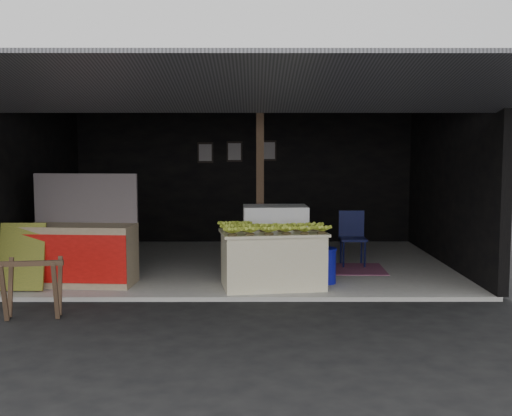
{
  "coord_description": "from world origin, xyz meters",
  "views": [
    {
      "loc": [
        0.21,
        -8.3,
        2.06
      ],
      "look_at": [
        0.23,
        1.49,
        1.1
      ],
      "focal_mm": 45.0,
      "sensor_mm": 36.0,
      "label": 1
    }
  ],
  "objects_px": {
    "neighbor_stall": "(80,252)",
    "water_barrel": "(325,267)",
    "plastic_chair": "(352,233)",
    "banana_table": "(273,259)",
    "sawhorse": "(32,282)",
    "white_crate": "(275,241)"
  },
  "relations": [
    {
      "from": "neighbor_stall",
      "to": "water_barrel",
      "type": "relative_size",
      "value": 3.27
    },
    {
      "from": "white_crate",
      "to": "banana_table",
      "type": "bearing_deg",
      "value": -96.52
    },
    {
      "from": "banana_table",
      "to": "neighbor_stall",
      "type": "height_order",
      "value": "neighbor_stall"
    },
    {
      "from": "banana_table",
      "to": "water_barrel",
      "type": "height_order",
      "value": "banana_table"
    },
    {
      "from": "neighbor_stall",
      "to": "sawhorse",
      "type": "relative_size",
      "value": 2.19
    },
    {
      "from": "white_crate",
      "to": "neighbor_stall",
      "type": "height_order",
      "value": "neighbor_stall"
    },
    {
      "from": "banana_table",
      "to": "white_crate",
      "type": "distance_m",
      "value": 0.86
    },
    {
      "from": "banana_table",
      "to": "neighbor_stall",
      "type": "distance_m",
      "value": 2.77
    },
    {
      "from": "neighbor_stall",
      "to": "water_barrel",
      "type": "xyz_separation_m",
      "value": [
        3.53,
        0.08,
        -0.24
      ]
    },
    {
      "from": "white_crate",
      "to": "neighbor_stall",
      "type": "xyz_separation_m",
      "value": [
        -2.82,
        -0.65,
        -0.06
      ]
    },
    {
      "from": "banana_table",
      "to": "plastic_chair",
      "type": "distance_m",
      "value": 2.19
    },
    {
      "from": "water_barrel",
      "to": "white_crate",
      "type": "bearing_deg",
      "value": 140.41
    },
    {
      "from": "neighbor_stall",
      "to": "plastic_chair",
      "type": "bearing_deg",
      "value": 24.48
    },
    {
      "from": "neighbor_stall",
      "to": "sawhorse",
      "type": "bearing_deg",
      "value": -89.99
    },
    {
      "from": "neighbor_stall",
      "to": "banana_table",
      "type": "bearing_deg",
      "value": 0.5
    },
    {
      "from": "neighbor_stall",
      "to": "water_barrel",
      "type": "bearing_deg",
      "value": 5.62
    },
    {
      "from": "plastic_chair",
      "to": "neighbor_stall",
      "type": "bearing_deg",
      "value": -159.52
    },
    {
      "from": "plastic_chair",
      "to": "water_barrel",
      "type": "bearing_deg",
      "value": -112.71
    },
    {
      "from": "white_crate",
      "to": "neighbor_stall",
      "type": "distance_m",
      "value": 2.9
    },
    {
      "from": "white_crate",
      "to": "water_barrel",
      "type": "relative_size",
      "value": 2.22
    },
    {
      "from": "water_barrel",
      "to": "plastic_chair",
      "type": "distance_m",
      "value": 1.59
    },
    {
      "from": "banana_table",
      "to": "sawhorse",
      "type": "xyz_separation_m",
      "value": [
        -2.89,
        -1.45,
        -0.02
      ]
    }
  ]
}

